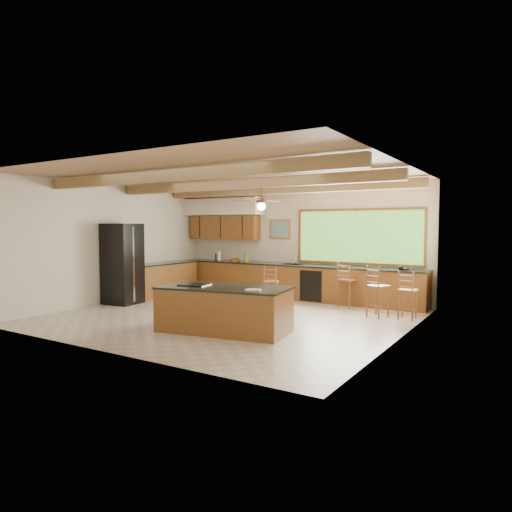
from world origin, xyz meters
The scene contains 9 objects.
ground centered at (0.00, 0.00, 0.00)m, with size 7.20×7.20×0.00m, color beige.
room_shell centered at (-0.17, 0.65, 2.21)m, with size 7.27×6.54×3.02m.
counter_run centered at (-0.82, 2.52, 0.46)m, with size 7.12×3.10×1.23m.
island centered at (0.71, -1.16, 0.42)m, with size 2.53×1.51×0.85m.
refrigerator centered at (-3.22, -0.04, 1.00)m, with size 0.85×0.83×2.00m.
bar_stool_a centered at (0.10, 1.55, 0.58)m, with size 0.46×0.46×0.99m.
bar_stool_b centered at (1.72, 2.39, 0.64)m, with size 0.45×0.45×1.09m.
bar_stool_c centered at (2.70, 1.58, 0.65)m, with size 0.51×0.51×1.10m.
bar_stool_d centered at (3.30, 1.69, 0.60)m, with size 0.37×0.37×1.01m.
Camera 1 is at (5.59, -7.88, 1.93)m, focal length 32.00 mm.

